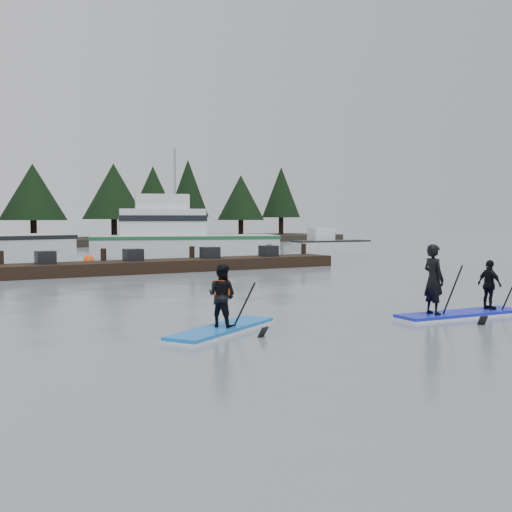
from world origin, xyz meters
TOP-DOWN VIEW (x-y plane):
  - ground at (0.00, 0.00)m, footprint 160.00×160.00m
  - fishing_boat_medium at (11.26, 30.34)m, footprint 13.51×8.68m
  - skiff at (20.07, 23.97)m, footprint 5.86×2.72m
  - floating_dock at (2.04, 14.30)m, footprint 14.84×3.65m
  - buoy_b at (0.80, 21.12)m, footprint 0.52×0.52m
  - paddleboard_solo at (-4.65, 0.87)m, footprint 3.02×1.92m
  - paddleboard_duo at (0.74, -0.69)m, footprint 3.31×1.50m

SIDE VIEW (x-z plane):
  - ground at x=0.00m, z-range 0.00..0.00m
  - buoy_b at x=0.80m, z-range -0.26..0.26m
  - floating_dock at x=2.04m, z-range 0.00..0.49m
  - skiff at x=20.07m, z-range 0.00..0.66m
  - paddleboard_solo at x=-4.65m, z-range -0.45..1.37m
  - fishing_boat_medium at x=11.26m, z-range -3.44..4.55m
  - paddleboard_duo at x=0.74m, z-range -0.53..1.65m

